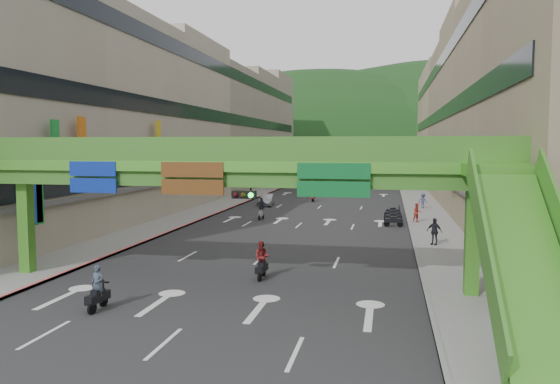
% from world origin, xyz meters
% --- Properties ---
extents(ground, '(320.00, 320.00, 0.00)m').
position_xyz_m(ground, '(0.00, 0.00, 0.00)').
color(ground, black).
rests_on(ground, ground).
extents(road_slab, '(18.00, 140.00, 0.02)m').
position_xyz_m(road_slab, '(0.00, 50.00, 0.01)').
color(road_slab, '#28282B').
rests_on(road_slab, ground).
extents(sidewalk_left, '(4.00, 140.00, 0.15)m').
position_xyz_m(sidewalk_left, '(-11.00, 50.00, 0.07)').
color(sidewalk_left, gray).
rests_on(sidewalk_left, ground).
extents(sidewalk_right, '(4.00, 140.00, 0.15)m').
position_xyz_m(sidewalk_right, '(11.00, 50.00, 0.07)').
color(sidewalk_right, gray).
rests_on(sidewalk_right, ground).
extents(curb_left, '(0.20, 140.00, 0.18)m').
position_xyz_m(curb_left, '(-9.10, 50.00, 0.09)').
color(curb_left, '#CC5959').
rests_on(curb_left, ground).
extents(curb_right, '(0.20, 140.00, 0.18)m').
position_xyz_m(curb_right, '(9.10, 50.00, 0.09)').
color(curb_right, gray).
rests_on(curb_right, ground).
extents(building_row_left, '(12.80, 95.00, 19.00)m').
position_xyz_m(building_row_left, '(-18.93, 50.00, 9.46)').
color(building_row_left, '#9E937F').
rests_on(building_row_left, ground).
extents(building_row_right, '(12.80, 95.00, 19.00)m').
position_xyz_m(building_row_right, '(18.93, 50.00, 9.46)').
color(building_row_right, gray).
rests_on(building_row_right, ground).
extents(overpass_near, '(28.00, 12.27, 7.10)m').
position_xyz_m(overpass_near, '(0.93, 5.38, 5.21)').
color(overpass_near, '#4C9E2D').
rests_on(overpass_near, ground).
extents(overpass_far, '(28.00, 2.20, 7.10)m').
position_xyz_m(overpass_far, '(0.00, 65.00, 5.40)').
color(overpass_far, '#4C9E2D').
rests_on(overpass_far, ground).
extents(hill_left, '(168.00, 140.00, 112.00)m').
position_xyz_m(hill_left, '(-15.00, 160.00, 0.00)').
color(hill_left, '#1C4419').
rests_on(hill_left, ground).
extents(hill_right, '(208.00, 176.00, 128.00)m').
position_xyz_m(hill_right, '(25.00, 180.00, 0.00)').
color(hill_right, '#1C4419').
rests_on(hill_right, ground).
extents(bunting_string, '(26.00, 0.36, 0.47)m').
position_xyz_m(bunting_string, '(0.00, 30.00, 5.96)').
color(bunting_string, black).
rests_on(bunting_string, ground).
extents(scooter_rider_near, '(0.62, 1.60, 1.87)m').
position_xyz_m(scooter_rider_near, '(-4.16, 1.00, 0.85)').
color(scooter_rider_near, black).
rests_on(scooter_rider_near, ground).
extents(scooter_rider_mid, '(0.79, 1.60, 1.92)m').
position_xyz_m(scooter_rider_mid, '(1.17, 7.46, 0.98)').
color(scooter_rider_mid, black).
rests_on(scooter_rider_mid, ground).
extents(scooter_rider_left, '(1.02, 1.60, 2.03)m').
position_xyz_m(scooter_rider_left, '(-3.93, 28.97, 1.02)').
color(scooter_rider_left, gray).
rests_on(scooter_rider_left, ground).
extents(scooter_rider_far, '(0.74, 1.60, 1.85)m').
position_xyz_m(scooter_rider_far, '(-1.51, 45.59, 0.92)').
color(scooter_rider_far, maroon).
rests_on(scooter_rider_far, ground).
extents(parked_scooter_row, '(1.60, 7.15, 1.08)m').
position_xyz_m(parked_scooter_row, '(7.80, 30.00, 0.52)').
color(parked_scooter_row, black).
rests_on(parked_scooter_row, ground).
extents(car_silver, '(1.79, 4.07, 1.30)m').
position_xyz_m(car_silver, '(-5.95, 40.23, 0.65)').
color(car_silver, '#95979C').
rests_on(car_silver, ground).
extents(car_yellow, '(2.05, 4.27, 1.41)m').
position_xyz_m(car_yellow, '(3.61, 72.28, 0.70)').
color(car_yellow, '#B3C112').
rests_on(car_yellow, ground).
extents(pedestrian_red, '(0.99, 0.90, 1.65)m').
position_xyz_m(pedestrian_red, '(9.80, 28.87, 0.83)').
color(pedestrian_red, '#B6362E').
rests_on(pedestrian_red, ground).
extents(pedestrian_dark, '(1.13, 0.88, 1.78)m').
position_xyz_m(pedestrian_dark, '(10.38, 18.16, 0.89)').
color(pedestrian_dark, black).
rests_on(pedestrian_dark, ground).
extents(pedestrian_blue, '(0.85, 0.76, 1.54)m').
position_xyz_m(pedestrian_blue, '(10.94, 40.00, 0.77)').
color(pedestrian_blue, '#363A60').
rests_on(pedestrian_blue, ground).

